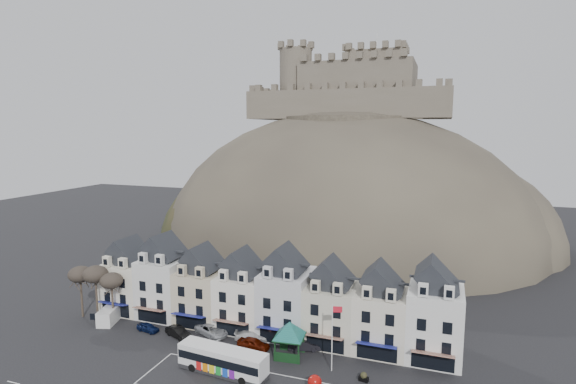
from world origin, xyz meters
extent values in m
cube|color=silver|center=(2.00, 1.25, 0.00)|extent=(22.00, 7.50, 0.01)
cube|color=white|center=(-23.80, 16.00, 4.00)|extent=(6.80, 8.00, 8.00)
cube|color=black|center=(-23.80, 16.00, 9.20)|extent=(6.80, 5.76, 2.80)
cube|color=white|center=(-25.30, 12.40, 8.90)|extent=(1.20, 0.80, 1.60)
cube|color=white|center=(-22.30, 12.40, 8.90)|extent=(1.20, 0.80, 1.60)
cube|color=black|center=(-23.80, 11.97, 1.30)|extent=(5.10, 0.06, 2.20)
cube|color=navy|center=(-23.80, 11.30, 2.60)|extent=(5.10, 1.29, 0.43)
cube|color=silver|center=(-17.00, 16.00, 4.60)|extent=(6.80, 8.00, 9.20)
cube|color=black|center=(-17.00, 16.00, 10.40)|extent=(6.80, 5.76, 2.80)
cube|color=silver|center=(-18.50, 12.40, 10.10)|extent=(1.20, 0.80, 1.60)
cube|color=silver|center=(-15.50, 12.40, 10.10)|extent=(1.20, 0.80, 1.60)
cube|color=black|center=(-17.00, 11.97, 1.30)|extent=(5.10, 0.06, 2.20)
cube|color=maroon|center=(-17.00, 11.30, 2.60)|extent=(5.10, 1.29, 0.43)
cube|color=beige|center=(-10.20, 16.00, 4.00)|extent=(6.80, 8.00, 8.00)
cube|color=black|center=(-10.20, 16.00, 9.20)|extent=(6.80, 5.76, 2.80)
cube|color=beige|center=(-11.70, 12.40, 8.90)|extent=(1.20, 0.80, 1.60)
cube|color=beige|center=(-8.70, 12.40, 8.90)|extent=(1.20, 0.80, 1.60)
cube|color=black|center=(-10.20, 11.97, 1.30)|extent=(5.10, 0.06, 2.20)
cube|color=navy|center=(-10.20, 11.30, 2.60)|extent=(5.10, 1.29, 0.43)
cube|color=white|center=(-3.40, 16.00, 4.00)|extent=(6.80, 8.00, 8.00)
cube|color=black|center=(-3.40, 16.00, 9.20)|extent=(6.80, 5.76, 2.80)
cube|color=white|center=(-4.90, 12.40, 8.90)|extent=(1.20, 0.80, 1.60)
cube|color=white|center=(-1.90, 12.40, 8.90)|extent=(1.20, 0.80, 1.60)
cube|color=black|center=(-3.40, 11.97, 1.30)|extent=(5.10, 0.06, 2.20)
cube|color=maroon|center=(-3.40, 11.30, 2.60)|extent=(5.10, 1.29, 0.43)
cube|color=silver|center=(3.40, 16.00, 4.60)|extent=(6.80, 8.00, 9.20)
cube|color=black|center=(3.40, 16.00, 10.40)|extent=(6.80, 5.76, 2.80)
cube|color=silver|center=(1.90, 12.40, 10.10)|extent=(1.20, 0.80, 1.60)
cube|color=silver|center=(4.90, 12.40, 10.10)|extent=(1.20, 0.80, 1.60)
cube|color=black|center=(3.40, 11.97, 1.30)|extent=(5.10, 0.06, 2.20)
cube|color=navy|center=(3.40, 11.30, 2.60)|extent=(5.10, 1.29, 0.43)
cube|color=beige|center=(10.20, 16.00, 4.00)|extent=(6.80, 8.00, 8.00)
cube|color=black|center=(10.20, 16.00, 9.20)|extent=(6.80, 5.76, 2.80)
cube|color=beige|center=(8.70, 12.40, 8.90)|extent=(1.20, 0.80, 1.60)
cube|color=beige|center=(11.70, 12.40, 8.90)|extent=(1.20, 0.80, 1.60)
cube|color=black|center=(10.20, 11.97, 1.30)|extent=(5.10, 0.06, 2.20)
cube|color=maroon|center=(10.20, 11.30, 2.60)|extent=(5.10, 1.29, 0.43)
cube|color=silver|center=(17.00, 16.00, 4.00)|extent=(6.80, 8.00, 8.00)
cube|color=black|center=(17.00, 16.00, 9.20)|extent=(6.80, 5.76, 2.80)
cube|color=silver|center=(15.50, 12.40, 8.90)|extent=(1.20, 0.80, 1.60)
cube|color=silver|center=(18.50, 12.40, 8.90)|extent=(1.20, 0.80, 1.60)
cube|color=black|center=(17.00, 11.97, 1.30)|extent=(5.10, 0.06, 2.20)
cube|color=navy|center=(17.00, 11.30, 2.60)|extent=(5.10, 1.29, 0.43)
cube|color=white|center=(23.80, 16.00, 4.60)|extent=(6.80, 8.00, 9.20)
cube|color=black|center=(23.80, 16.00, 10.40)|extent=(6.80, 5.76, 2.80)
cube|color=white|center=(22.30, 12.40, 10.10)|extent=(1.20, 0.80, 1.60)
cube|color=white|center=(25.30, 12.40, 10.10)|extent=(1.20, 0.80, 1.60)
cube|color=black|center=(23.80, 11.97, 1.30)|extent=(5.10, 0.06, 2.20)
cube|color=maroon|center=(23.80, 11.30, 2.60)|extent=(5.10, 1.29, 0.43)
ellipsoid|color=#3C362E|center=(0.00, 70.00, 0.00)|extent=(96.00, 76.00, 68.00)
ellipsoid|color=black|center=(-22.00, 64.00, 0.00)|extent=(52.00, 44.00, 42.00)
ellipsoid|color=#3C362E|center=(24.00, 74.00, 0.00)|extent=(56.00, 48.00, 46.00)
ellipsoid|color=black|center=(-4.00, 56.00, 0.00)|extent=(40.00, 28.00, 28.00)
ellipsoid|color=#3C362E|center=(10.00, 58.00, 0.00)|extent=(36.00, 28.00, 24.00)
cylinder|color=#3C362E|center=(0.00, 70.00, 31.00)|extent=(30.00, 30.00, 3.00)
cube|color=#625A4B|center=(0.00, 66.00, 35.50)|extent=(48.00, 2.20, 7.00)
cube|color=#625A4B|center=(0.00, 86.00, 35.50)|extent=(48.00, 2.20, 7.00)
cube|color=#625A4B|center=(-24.00, 76.00, 35.50)|extent=(2.20, 22.00, 7.00)
cube|color=#625A4B|center=(24.00, 76.00, 35.50)|extent=(2.20, 22.00, 7.00)
cube|color=#625A4B|center=(2.00, 76.00, 41.00)|extent=(28.00, 18.00, 10.00)
cube|color=#625A4B|center=(6.00, 78.00, 42.50)|extent=(14.00, 12.00, 13.00)
cylinder|color=#625A4B|center=(-14.00, 72.00, 41.00)|extent=(8.40, 8.40, 18.00)
cylinder|color=silver|center=(6.00, 78.00, 51.50)|extent=(0.16, 0.16, 5.00)
cylinder|color=#3D2F27|center=(-29.00, 10.50, 2.87)|extent=(0.32, 0.32, 5.74)
ellipsoid|color=#383028|center=(-29.00, 10.50, 6.97)|extent=(3.61, 3.61, 2.54)
cylinder|color=#3D2F27|center=(-26.00, 10.50, 3.01)|extent=(0.32, 0.32, 6.02)
ellipsoid|color=#383028|center=(-26.00, 10.50, 7.31)|extent=(3.78, 3.78, 2.67)
cylinder|color=#3D2F27|center=(-23.00, 10.50, 2.73)|extent=(0.32, 0.32, 5.46)
ellipsoid|color=#383028|center=(-23.00, 10.50, 6.63)|extent=(3.43, 3.43, 2.42)
cube|color=#262628|center=(-0.28, 3.04, 0.36)|extent=(11.63, 3.67, 0.52)
cube|color=white|center=(-0.28, 3.04, 1.88)|extent=(11.63, 3.62, 2.62)
cube|color=black|center=(-0.28, 3.04, 2.03)|extent=(11.41, 3.68, 0.99)
cube|color=white|center=(-0.28, 3.04, 3.07)|extent=(11.39, 3.50, 0.26)
cube|color=orange|center=(5.36, 2.53, 2.89)|extent=(0.17, 1.25, 0.29)
cylinder|color=black|center=(3.03, 1.56, 0.47)|extent=(1.02, 0.42, 1.00)
cylinder|color=black|center=(3.24, 3.90, 0.47)|extent=(1.02, 0.42, 1.00)
cylinder|color=black|center=(-4.03, 2.20, 0.47)|extent=(1.02, 0.42, 1.00)
cylinder|color=black|center=(-3.82, 4.54, 0.47)|extent=(1.02, 0.42, 1.00)
cube|color=black|center=(4.39, 10.90, 1.38)|extent=(0.19, 0.19, 2.75)
cube|color=black|center=(7.47, 11.19, 1.38)|extent=(0.19, 0.19, 2.75)
cube|color=black|center=(4.68, 7.81, 1.38)|extent=(0.19, 0.19, 2.75)
cube|color=black|center=(7.76, 8.10, 1.38)|extent=(0.19, 0.19, 2.75)
cube|color=black|center=(6.08, 9.50, 2.75)|extent=(4.12, 4.12, 0.14)
cone|color=#135655|center=(6.08, 9.50, 3.78)|extent=(7.55, 7.55, 2.06)
sphere|color=#A30D09|center=(11.35, 3.02, 1.17)|extent=(1.59, 1.59, 1.59)
cylinder|color=silver|center=(12.09, 7.97, 4.30)|extent=(0.13, 0.13, 8.59)
cube|color=red|center=(12.66, 8.12, 7.95)|extent=(1.15, 0.32, 0.75)
cube|color=white|center=(-23.55, 10.41, 1.14)|extent=(3.50, 5.40, 2.28)
cube|color=black|center=(-23.55, 10.41, 1.57)|extent=(2.00, 0.67, 0.98)
cube|color=black|center=(16.21, 7.00, 0.28)|extent=(1.21, 0.77, 0.56)
sphere|color=black|center=(16.21, 7.00, 0.73)|extent=(0.78, 0.78, 0.78)
imported|color=#0C173E|center=(-16.00, 9.56, 0.61)|extent=(3.76, 1.99, 1.22)
imported|color=black|center=(-10.80, 9.50, 0.73)|extent=(4.66, 3.06, 1.45)
imported|color=#B2B5BA|center=(-6.60, 11.61, 0.75)|extent=(5.86, 4.28, 1.50)
imported|color=silver|center=(-0.40, 12.00, 0.70)|extent=(5.15, 3.17, 1.39)
imported|color=#4C1104|center=(0.80, 9.82, 0.77)|extent=(4.62, 2.10, 1.54)
imported|color=black|center=(7.34, 11.83, 0.72)|extent=(4.65, 2.91, 1.45)
camera|label=1|loc=(24.16, -42.46, 29.60)|focal=28.00mm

